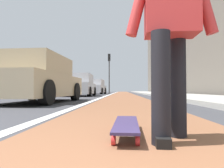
{
  "coord_description": "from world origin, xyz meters",
  "views": [
    {
      "loc": [
        -0.39,
        0.09,
        0.39
      ],
      "look_at": [
        12.71,
        0.77,
        0.8
      ],
      "focal_mm": 31.71,
      "sensor_mm": 36.0,
      "label": 1
    }
  ],
  "objects": [
    {
      "name": "parked_car_far",
      "position": [
        19.76,
        2.9,
        0.71
      ],
      "size": [
        4.15,
        2.13,
        1.48
      ],
      "color": "#B7B7BC",
      "rests_on": "ground"
    },
    {
      "name": "sidewalk_curb",
      "position": [
        18.0,
        -3.43,
        0.06
      ],
      "size": [
        52.0,
        3.2,
        0.13
      ],
      "primitive_type": "cube",
      "color": "#9E9B93",
      "rests_on": "ground"
    },
    {
      "name": "ground_plane",
      "position": [
        10.0,
        0.0,
        0.0
      ],
      "size": [
        80.0,
        80.0,
        0.0
      ],
      "primitive_type": "plane",
      "color": "#38383D"
    },
    {
      "name": "building_facade",
      "position": [
        22.0,
        -5.99,
        6.29
      ],
      "size": [
        40.0,
        1.2,
        12.59
      ],
      "primitive_type": "cube",
      "color": "#675F54",
      "rests_on": "ground"
    },
    {
      "name": "traffic_light",
      "position": [
        21.96,
        1.57,
        3.11
      ],
      "size": [
        0.33,
        0.28,
        4.52
      ],
      "color": "#2D2D2D",
      "rests_on": "ground"
    },
    {
      "name": "skater_person",
      "position": [
        1.18,
        -0.29,
        0.94
      ],
      "size": [
        0.45,
        0.72,
        1.64
      ],
      "color": "black",
      "rests_on": "ground"
    },
    {
      "name": "lane_stripe_white",
      "position": [
        20.0,
        1.17,
        0.0
      ],
      "size": [
        52.0,
        0.16,
        0.01
      ],
      "primitive_type": "cube",
      "color": "silver",
      "rests_on": "ground"
    },
    {
      "name": "skateboard",
      "position": [
        1.32,
        0.06,
        0.09
      ],
      "size": [
        0.85,
        0.23,
        0.11
      ],
      "color": "red",
      "rests_on": "ground"
    },
    {
      "name": "parked_car_mid",
      "position": [
        12.79,
        2.96,
        0.69
      ],
      "size": [
        4.32,
        1.98,
        1.46
      ],
      "color": "#B7B7BC",
      "rests_on": "ground"
    },
    {
      "name": "bike_lane_paint",
      "position": [
        24.0,
        0.0,
        0.0
      ],
      "size": [
        56.0,
        2.04,
        0.0
      ],
      "primitive_type": "cube",
      "color": "brown",
      "rests_on": "ground"
    },
    {
      "name": "pedestrian_distant",
      "position": [
        13.09,
        -2.83,
        0.9
      ],
      "size": [
        0.44,
        0.69,
        1.58
      ],
      "color": "brown",
      "rests_on": "ground"
    },
    {
      "name": "parked_car_near",
      "position": [
        5.87,
        2.83,
        0.72
      ],
      "size": [
        4.21,
        2.11,
        1.49
      ],
      "color": "tan",
      "rests_on": "ground"
    }
  ]
}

